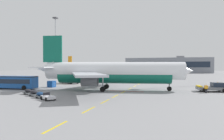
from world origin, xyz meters
name	(u,v)px	position (x,y,z in m)	size (l,w,h in m)	color
ground	(221,86)	(40.00, 40.00, 0.00)	(400.00, 400.00, 0.00)	gray
apron_paint_markings	(137,85)	(18.00, 36.82, 0.00)	(8.00, 94.94, 0.01)	yellow
airliner_foreground	(111,72)	(14.68, 22.91, 3.95)	(34.75, 34.15, 12.20)	white
pushback_tug	(213,87)	(35.80, 26.46, 0.90)	(6.37, 3.92, 2.08)	slate
airliner_mid_left	(81,68)	(-31.70, 107.35, 4.03)	(33.54, 31.60, 12.46)	white
apron_shuttle_bus	(12,81)	(-8.29, 18.93, 1.75)	(12.21, 3.79, 3.00)	#194C99
catering_truck	(70,78)	(-2.76, 36.60, 1.65)	(7.31, 5.39, 3.14)	black
baggage_train	(37,94)	(5.20, 9.88, 0.53)	(10.52, 7.55, 1.14)	silver
ground_crew_worker	(206,88)	(33.99, 23.40, 0.99)	(0.67, 0.34, 1.73)	#232328
uld_cargo_container	(52,84)	(-1.64, 25.04, 0.80)	(1.77, 1.73, 1.60)	#194C9E
apron_light_mast_near	(55,41)	(-20.79, 58.04, 16.17)	(1.80, 1.80, 26.15)	slate
terminal_satellite	(168,65)	(23.06, 157.21, 5.99)	(66.52, 21.89, 13.55)	gray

